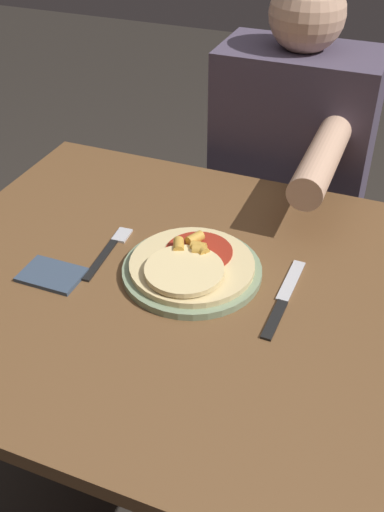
# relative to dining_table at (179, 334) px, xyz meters

# --- Properties ---
(dining_table) EXTENTS (0.98, 0.83, 0.77)m
(dining_table) POSITION_rel_dining_table_xyz_m (0.00, 0.00, 0.00)
(dining_table) COLOR brown
(dining_table) RESTS_ON ground_plane
(plate) EXTENTS (0.25, 0.25, 0.01)m
(plate) POSITION_rel_dining_table_xyz_m (0.02, 0.03, 0.14)
(plate) COLOR gray
(plate) RESTS_ON dining_table
(pizza) EXTENTS (0.23, 0.23, 0.04)m
(pizza) POSITION_rel_dining_table_xyz_m (0.02, 0.02, 0.16)
(pizza) COLOR #E0C689
(pizza) RESTS_ON plate
(fork) EXTENTS (0.03, 0.18, 0.00)m
(fork) POSITION_rel_dining_table_xyz_m (-0.16, 0.04, 0.14)
(fork) COLOR black
(fork) RESTS_ON dining_table
(knife) EXTENTS (0.02, 0.22, 0.00)m
(knife) POSITION_rel_dining_table_xyz_m (0.19, 0.02, 0.14)
(knife) COLOR black
(knife) RESTS_ON dining_table
(napkin) EXTENTS (0.11, 0.08, 0.01)m
(napkin) POSITION_rel_dining_table_xyz_m (-0.22, -0.07, 0.14)
(napkin) COLOR #38475B
(napkin) RESTS_ON dining_table
(person_diner) EXTENTS (0.38, 0.52, 1.18)m
(person_diner) POSITION_rel_dining_table_xyz_m (0.06, 0.60, 0.05)
(person_diner) COLOR #2D2D38
(person_diner) RESTS_ON ground_plane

